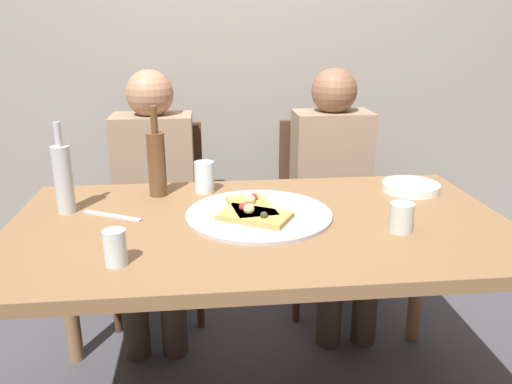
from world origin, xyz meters
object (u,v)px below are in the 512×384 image
(pizza_slice_last, at_px, (251,206))
(guest_in_sweater, at_px, (154,191))
(dining_table, at_px, (260,243))
(table_knife, at_px, (112,216))
(plate_stack, at_px, (410,187))
(beer_bottle, at_px, (157,162))
(tumbler_near, at_px, (115,247))
(wine_glass, at_px, (204,177))
(guest_in_beanie, at_px, (335,185))
(chair_left, at_px, (158,206))
(tumbler_far, at_px, (401,217))
(wine_bottle, at_px, (63,178))
(pizza_slice_extra, at_px, (254,215))
(chair_right, at_px, (326,200))
(pizza_tray, at_px, (259,214))

(pizza_slice_last, height_order, guest_in_sweater, guest_in_sweater)
(dining_table, distance_m, table_knife, 0.49)
(pizza_slice_last, height_order, plate_stack, pizza_slice_last)
(beer_bottle, height_order, tumbler_near, beer_bottle)
(wine_glass, relative_size, guest_in_beanie, 0.10)
(guest_in_sweater, bearing_deg, table_knife, 82.86)
(beer_bottle, bearing_deg, chair_left, 96.07)
(tumbler_far, relative_size, plate_stack, 0.42)
(tumbler_near, bearing_deg, tumbler_far, 9.54)
(wine_bottle, xyz_separation_m, guest_in_sweater, (0.23, 0.54, -0.23))
(wine_bottle, bearing_deg, plate_stack, 4.49)
(beer_bottle, height_order, table_knife, beer_bottle)
(dining_table, xyz_separation_m, pizza_slice_extra, (-0.02, -0.01, 0.10))
(wine_bottle, distance_m, chair_right, 1.32)
(tumbler_near, distance_m, table_knife, 0.36)
(wine_glass, xyz_separation_m, table_knife, (-0.30, -0.23, -0.06))
(wine_glass, bearing_deg, guest_in_beanie, 32.17)
(beer_bottle, relative_size, wine_glass, 2.80)
(wine_glass, bearing_deg, plate_stack, -4.91)
(chair_right, distance_m, guest_in_sweater, 0.86)
(table_knife, bearing_deg, guest_in_sweater, -69.29)
(table_knife, xyz_separation_m, guest_in_sweater, (0.08, 0.61, -0.12))
(dining_table, distance_m, guest_in_sweater, 0.80)
(wine_glass, height_order, guest_in_beanie, guest_in_beanie)
(tumbler_near, height_order, guest_in_beanie, guest_in_beanie)
(pizza_tray, distance_m, pizza_slice_extra, 0.06)
(wine_bottle, bearing_deg, tumbler_near, -61.48)
(guest_in_sweater, bearing_deg, pizza_slice_extra, 118.57)
(tumbler_near, bearing_deg, guest_in_beanie, 48.81)
(plate_stack, bearing_deg, guest_in_beanie, 110.99)
(plate_stack, bearing_deg, pizza_tray, -161.35)
(dining_table, relative_size, wine_glass, 13.61)
(beer_bottle, xyz_separation_m, tumbler_far, (0.76, -0.42, -0.08))
(pizza_slice_last, bearing_deg, beer_bottle, 145.32)
(chair_left, bearing_deg, wine_bottle, 71.42)
(tumbler_far, relative_size, chair_left, 0.10)
(wine_glass, xyz_separation_m, chair_right, (0.61, 0.53, -0.30))
(wine_bottle, distance_m, guest_in_beanie, 1.22)
(pizza_tray, distance_m, chair_right, 0.94)
(tumbler_near, height_order, chair_right, chair_right)
(table_knife, xyz_separation_m, chair_left, (0.08, 0.76, -0.24))
(wine_glass, distance_m, chair_right, 0.86)
(pizza_tray, bearing_deg, tumbler_far, -22.61)
(plate_stack, bearing_deg, tumbler_far, -116.43)
(plate_stack, xyz_separation_m, chair_right, (-0.17, 0.60, -0.26))
(tumbler_far, bearing_deg, pizza_slice_last, 155.30)
(guest_in_beanie, bearing_deg, chair_right, -90.00)
(chair_right, bearing_deg, tumbler_near, 52.91)
(tumbler_near, bearing_deg, beer_bottle, 83.32)
(pizza_slice_extra, distance_m, beer_bottle, 0.46)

